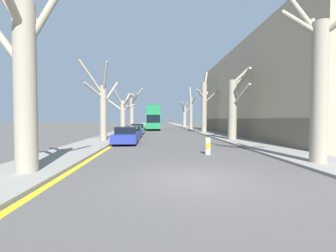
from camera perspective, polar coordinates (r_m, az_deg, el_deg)
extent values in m
plane|color=#4C4947|center=(7.73, 7.02, -13.47)|extent=(300.00, 300.00, 0.00)
cube|color=gray|center=(57.59, -8.33, -0.19)|extent=(3.07, 120.00, 0.12)
cube|color=gray|center=(57.88, 4.25, -0.16)|extent=(3.07, 120.00, 0.12)
cube|color=tan|center=(30.24, 24.92, 7.52)|extent=(10.00, 30.12, 10.27)
cube|color=#6B5E4C|center=(28.07, 15.75, -0.33)|extent=(0.12, 29.52, 2.05)
cube|color=yellow|center=(57.46, -6.63, -0.24)|extent=(0.24, 120.00, 0.01)
cylinder|color=gray|center=(9.62, -32.48, 7.78)|extent=(0.75, 0.75, 6.17)
cylinder|color=gray|center=(10.40, -36.38, 17.12)|extent=(1.78, 0.40, 2.27)
cylinder|color=gray|center=(10.35, -28.66, 23.66)|extent=(1.52, 0.99, 2.91)
cylinder|color=gray|center=(9.62, -35.37, 24.67)|extent=(0.29, 1.85, 1.72)
cylinder|color=gray|center=(10.48, -31.22, 19.00)|extent=(0.29, 1.22, 1.65)
cylinder|color=gray|center=(20.48, -16.09, 2.95)|extent=(0.59, 0.59, 4.94)
cylinder|color=gray|center=(20.17, -18.26, 8.54)|extent=(1.47, 1.44, 1.35)
cylinder|color=gray|center=(20.45, -18.90, 11.52)|extent=(1.97, 1.34, 2.90)
cylinder|color=gray|center=(20.12, -15.73, 11.63)|extent=(0.85, 1.46, 2.59)
cylinder|color=gray|center=(21.32, -14.38, 8.13)|extent=(1.20, 1.90, 2.24)
cylinder|color=gray|center=(32.82, -11.39, 2.26)|extent=(0.75, 0.75, 4.64)
cylinder|color=gray|center=(31.85, -10.30, 6.41)|extent=(1.81, 2.23, 1.79)
cylinder|color=gray|center=(32.83, -9.95, 4.61)|extent=(1.82, 0.42, 1.21)
cylinder|color=gray|center=(33.32, -13.17, 5.06)|extent=(2.34, 0.87, 1.76)
cylinder|color=gray|center=(33.43, -10.58, 6.33)|extent=(1.17, 1.46, 2.37)
cylinder|color=gray|center=(32.42, -12.40, 6.83)|extent=(1.28, 1.53, 2.24)
cylinder|color=gray|center=(43.84, -9.17, 3.06)|extent=(0.84, 0.84, 6.03)
cylinder|color=gray|center=(43.28, -8.96, 6.42)|extent=(0.83, 1.65, 2.13)
cylinder|color=gray|center=(43.14, -8.50, 6.70)|extent=(1.55, 1.94, 2.32)
cylinder|color=gray|center=(43.56, -7.82, 7.62)|extent=(2.47, 1.15, 2.92)
cylinder|color=gray|center=(44.43, -10.06, 4.54)|extent=(1.77, 1.29, 1.45)
cylinder|color=gray|center=(11.93, 34.03, 6.75)|extent=(0.68, 0.68, 6.26)
cylinder|color=gray|center=(12.74, 30.62, 23.53)|extent=(1.61, 1.09, 2.64)
cylinder|color=gray|center=(12.93, 33.43, 18.13)|extent=(0.63, 1.29, 2.16)
cylinder|color=gray|center=(12.40, 30.64, 21.46)|extent=(1.69, 0.77, 1.40)
cylinder|color=gray|center=(22.09, 16.01, 3.83)|extent=(0.78, 0.78, 5.69)
cylinder|color=gray|center=(22.62, 17.97, 11.93)|extent=(1.71, 0.45, 1.63)
cylinder|color=gray|center=(22.67, 17.89, 11.12)|extent=(1.70, 0.33, 1.58)
cylinder|color=gray|center=(21.45, 17.98, 7.33)|extent=(1.19, 2.16, 2.04)
cylinder|color=gray|center=(21.23, 17.99, 10.50)|extent=(0.88, 2.79, 2.20)
cylinder|color=gray|center=(33.46, 9.14, 4.59)|extent=(0.78, 0.78, 7.36)
cylinder|color=gray|center=(34.57, 9.50, 11.21)|extent=(1.04, 1.59, 2.92)
cylinder|color=gray|center=(34.75, 9.57, 7.42)|extent=(1.31, 2.40, 1.75)
cylinder|color=gray|center=(33.05, 8.32, 8.06)|extent=(1.48, 1.22, 1.36)
cylinder|color=gray|center=(33.14, 10.81, 7.19)|extent=(1.97, 1.60, 1.92)
cylinder|color=gray|center=(44.76, 5.82, 3.19)|extent=(0.71, 0.71, 6.26)
cylinder|color=gray|center=(45.45, 5.66, 5.43)|extent=(0.32, 1.48, 2.52)
cylinder|color=gray|center=(45.82, 5.71, 8.20)|extent=(0.30, 1.81, 2.82)
cylinder|color=gray|center=(44.30, 6.46, 6.45)|extent=(1.06, 1.61, 1.81)
cylinder|color=gray|center=(55.84, 4.20, 2.28)|extent=(0.90, 0.90, 5.03)
cylinder|color=gray|center=(55.96, 5.04, 4.15)|extent=(1.87, 0.40, 1.84)
cylinder|color=gray|center=(55.20, 4.08, 4.43)|extent=(0.81, 1.71, 2.90)
cylinder|color=gray|center=(55.70, 4.58, 5.18)|extent=(1.07, 0.98, 1.87)
cylinder|color=gray|center=(55.17, 3.77, 4.93)|extent=(1.44, 1.77, 2.45)
cube|color=#1E7F47|center=(43.43, -3.70, 1.21)|extent=(2.53, 11.75, 2.49)
cube|color=#1E7F47|center=(43.46, -3.70, 3.81)|extent=(2.48, 11.52, 1.45)
cube|color=#1A6C3C|center=(43.49, -3.71, 4.84)|extent=(2.48, 11.52, 0.12)
cube|color=black|center=(43.43, -3.70, 1.84)|extent=(2.56, 10.34, 1.29)
cube|color=black|center=(43.46, -3.70, 3.90)|extent=(2.56, 10.34, 1.10)
cube|color=black|center=(37.58, -3.75, 1.85)|extent=(2.28, 0.06, 1.36)
cylinder|color=black|center=(39.96, -5.29, -0.37)|extent=(0.30, 1.06, 1.06)
cylinder|color=black|center=(39.94, -2.15, -0.37)|extent=(0.30, 1.06, 1.06)
cylinder|color=black|center=(46.76, -5.02, -0.06)|extent=(0.30, 1.06, 1.06)
cylinder|color=black|center=(46.75, -2.33, -0.05)|extent=(0.30, 1.06, 1.06)
cube|color=navy|center=(18.80, -10.52, -2.88)|extent=(1.90, 4.27, 0.66)
cube|color=black|center=(19.01, -10.44, -1.00)|extent=(1.67, 2.22, 0.55)
cylinder|color=black|center=(17.68, -13.75, -3.82)|extent=(0.20, 0.64, 0.64)
cylinder|color=black|center=(17.46, -8.30, -3.86)|extent=(0.20, 0.64, 0.64)
cylinder|color=black|center=(20.20, -12.44, -3.12)|extent=(0.20, 0.64, 0.64)
cylinder|color=black|center=(20.00, -7.67, -3.14)|extent=(0.20, 0.64, 0.64)
cube|color=navy|center=(24.61, -8.83, -1.87)|extent=(1.75, 4.37, 0.58)
cube|color=black|center=(24.84, -8.78, -0.54)|extent=(1.54, 2.27, 0.54)
cylinder|color=black|center=(23.41, -11.00, -2.41)|extent=(0.20, 0.66, 0.66)
cylinder|color=black|center=(23.25, -7.25, -2.42)|extent=(0.20, 0.66, 0.66)
cylinder|color=black|center=(26.00, -10.24, -1.99)|extent=(0.20, 0.66, 0.66)
cylinder|color=black|center=(25.86, -6.86, -1.99)|extent=(0.20, 0.66, 0.66)
cube|color=#4C5156|center=(30.58, -7.76, -1.11)|extent=(1.78, 3.91, 0.62)
cube|color=black|center=(30.79, -7.73, 0.03)|extent=(1.57, 2.03, 0.57)
cylinder|color=black|center=(29.50, -9.45, -1.60)|extent=(0.20, 0.60, 0.60)
cylinder|color=black|center=(29.38, -6.41, -1.60)|extent=(0.20, 0.60, 0.60)
cylinder|color=black|center=(31.83, -9.00, -1.35)|extent=(0.20, 0.60, 0.60)
cylinder|color=black|center=(31.71, -6.19, -1.35)|extent=(0.20, 0.60, 0.60)
cylinder|color=white|center=(13.13, 10.07, -5.05)|extent=(0.30, 0.30, 0.95)
cube|color=yellow|center=(12.98, 10.23, -4.92)|extent=(0.21, 0.01, 0.34)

